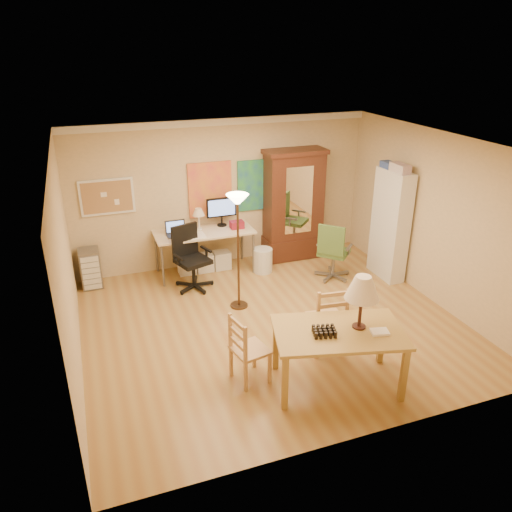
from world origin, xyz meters
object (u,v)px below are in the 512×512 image
object	(u,v)px
dining_table	(347,319)
armoire	(293,212)
computer_desk	(206,246)
office_chair_green	(333,264)
office_chair_black	(192,272)
bookshelf	(390,225)

from	to	relation	value
dining_table	armoire	world-z (taller)	armoire
computer_desk	office_chair_green	size ratio (longest dim) A/B	1.67
office_chair_green	office_chair_black	bearing A→B (deg)	168.49
computer_desk	bookshelf	bearing A→B (deg)	-23.27
dining_table	office_chair_green	size ratio (longest dim) A/B	1.63
office_chair_black	armoire	bearing A→B (deg)	16.74
computer_desk	office_chair_black	size ratio (longest dim) A/B	1.60
dining_table	bookshelf	world-z (taller)	bookshelf
armoire	bookshelf	bearing A→B (deg)	-47.77
dining_table	office_chair_green	distance (m)	3.05
dining_table	bookshelf	size ratio (longest dim) A/B	0.89
office_chair_black	bookshelf	world-z (taller)	bookshelf
dining_table	computer_desk	xyz separation A→B (m)	(-0.77, 3.76, -0.43)
office_chair_black	bookshelf	xyz separation A→B (m)	(3.39, -0.72, 0.67)
dining_table	office_chair_black	xyz separation A→B (m)	(-1.16, 3.19, -0.63)
armoire	office_chair_black	bearing A→B (deg)	-163.26
computer_desk	bookshelf	size ratio (longest dim) A/B	0.91
office_chair_black	office_chair_green	distance (m)	2.48
bookshelf	computer_desk	bearing A→B (deg)	156.73
dining_table	bookshelf	xyz separation A→B (m)	(2.23, 2.47, 0.05)
computer_desk	office_chair_black	distance (m)	0.72
dining_table	office_chair_green	world-z (taller)	dining_table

